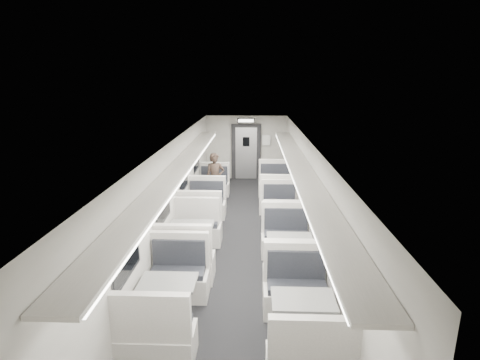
# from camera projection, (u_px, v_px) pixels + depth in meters

# --- Properties ---
(room) EXTENTS (3.24, 12.24, 2.64)m
(room) POSITION_uv_depth(u_px,v_px,m) (240.00, 195.00, 8.31)
(room) COLOR black
(room) RESTS_ON ground
(booth_left_a) EXTENTS (0.98, 1.98, 1.06)m
(booth_left_a) POSITION_uv_depth(u_px,v_px,m) (212.00, 191.00, 11.59)
(booth_left_a) COLOR #BAB7AF
(booth_left_a) RESTS_ON room
(booth_left_b) EXTENTS (1.04, 2.10, 1.12)m
(booth_left_b) POSITION_uv_depth(u_px,v_px,m) (203.00, 214.00, 9.56)
(booth_left_b) COLOR #BAB7AF
(booth_left_b) RESTS_ON room
(booth_left_c) EXTENTS (1.10, 2.24, 1.20)m
(booth_left_c) POSITION_uv_depth(u_px,v_px,m) (192.00, 241.00, 7.87)
(booth_left_c) COLOR #BAB7AF
(booth_left_c) RESTS_ON room
(booth_left_d) EXTENTS (1.04, 2.11, 1.13)m
(booth_left_d) POSITION_uv_depth(u_px,v_px,m) (169.00, 302.00, 5.78)
(booth_left_d) COLOR #BAB7AF
(booth_left_d) RESTS_ON room
(booth_right_a) EXTENTS (1.08, 2.19, 1.17)m
(booth_right_a) POSITION_uv_depth(u_px,v_px,m) (277.00, 191.00, 11.43)
(booth_right_a) COLOR #BAB7AF
(booth_right_a) RESTS_ON room
(booth_right_b) EXTENTS (0.97, 1.97, 1.05)m
(booth_right_b) POSITION_uv_depth(u_px,v_px,m) (281.00, 215.00, 9.52)
(booth_right_b) COLOR #BAB7AF
(booth_right_b) RESTS_ON room
(booth_right_c) EXTENTS (1.05, 2.14, 1.14)m
(booth_right_c) POSITION_uv_depth(u_px,v_px,m) (289.00, 255.00, 7.31)
(booth_right_c) COLOR #BAB7AF
(booth_right_c) RESTS_ON room
(booth_right_d) EXTENTS (1.06, 2.16, 1.15)m
(booth_right_d) POSITION_uv_depth(u_px,v_px,m) (302.00, 321.00, 5.29)
(booth_right_d) COLOR #BAB7AF
(booth_right_d) RESTS_ON room
(passenger) EXTENTS (0.63, 0.47, 1.57)m
(passenger) POSITION_uv_depth(u_px,v_px,m) (215.00, 179.00, 11.33)
(passenger) COLOR black
(passenger) RESTS_ON room
(window_a) EXTENTS (0.02, 1.18, 0.84)m
(window_a) POSITION_uv_depth(u_px,v_px,m) (197.00, 157.00, 11.61)
(window_a) COLOR black
(window_a) RESTS_ON room
(window_b) EXTENTS (0.02, 1.18, 0.84)m
(window_b) POSITION_uv_depth(u_px,v_px,m) (184.00, 175.00, 9.49)
(window_b) COLOR black
(window_b) RESTS_ON room
(window_c) EXTENTS (0.02, 1.18, 0.84)m
(window_c) POSITION_uv_depth(u_px,v_px,m) (163.00, 203.00, 7.36)
(window_c) COLOR black
(window_c) RESTS_ON room
(window_d) EXTENTS (0.02, 1.18, 0.84)m
(window_d) POSITION_uv_depth(u_px,v_px,m) (126.00, 253.00, 5.24)
(window_d) COLOR black
(window_d) RESTS_ON room
(luggage_rack_left) EXTENTS (0.46, 10.40, 0.09)m
(luggage_rack_left) POSITION_uv_depth(u_px,v_px,m) (181.00, 167.00, 7.88)
(luggage_rack_left) COLOR #BAB7AF
(luggage_rack_left) RESTS_ON room
(luggage_rack_right) EXTENTS (0.46, 10.40, 0.09)m
(luggage_rack_right) POSITION_uv_depth(u_px,v_px,m) (299.00, 168.00, 7.79)
(luggage_rack_right) COLOR #BAB7AF
(luggage_rack_right) RESTS_ON room
(vestibule_door) EXTENTS (1.10, 0.13, 2.10)m
(vestibule_door) POSITION_uv_depth(u_px,v_px,m) (246.00, 152.00, 14.08)
(vestibule_door) COLOR black
(vestibule_door) RESTS_ON room
(exit_sign) EXTENTS (0.62, 0.12, 0.16)m
(exit_sign) POSITION_uv_depth(u_px,v_px,m) (246.00, 121.00, 13.28)
(exit_sign) COLOR black
(exit_sign) RESTS_ON room
(wall_notice) EXTENTS (0.32, 0.02, 0.40)m
(wall_notice) POSITION_uv_depth(u_px,v_px,m) (266.00, 140.00, 13.92)
(wall_notice) COLOR white
(wall_notice) RESTS_ON room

